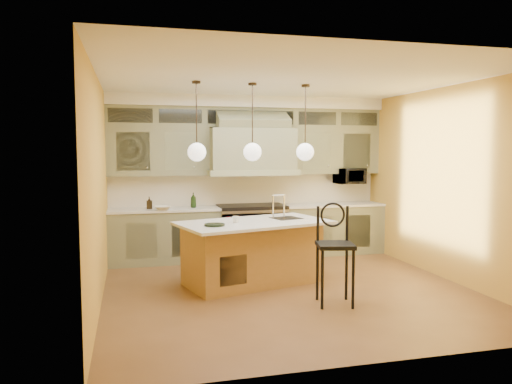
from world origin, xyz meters
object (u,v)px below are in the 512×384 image
object	(u,v)px
counter_stool	(335,246)
microwave	(349,176)
range	(252,231)
kitchen_island	(253,251)

from	to	relation	value
counter_stool	microwave	bearing A→B (deg)	74.47
range	kitchen_island	world-z (taller)	kitchen_island
microwave	counter_stool	bearing A→B (deg)	-117.76
range	kitchen_island	size ratio (longest dim) A/B	0.51
counter_stool	microwave	distance (m)	3.45
range	microwave	world-z (taller)	microwave
range	kitchen_island	xyz separation A→B (m)	(-0.39, -1.69, -0.01)
kitchen_island	microwave	xyz separation A→B (m)	(2.34, 1.80, 0.98)
kitchen_island	microwave	world-z (taller)	microwave
kitchen_island	microwave	distance (m)	3.11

